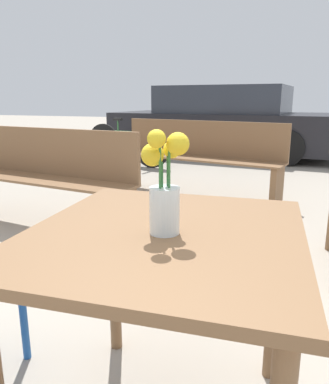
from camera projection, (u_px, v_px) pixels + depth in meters
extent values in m
cube|color=brown|center=(165.00, 234.00, 1.10)|extent=(0.84, 0.91, 0.03)
cylinder|color=brown|center=(114.00, 277.00, 1.61)|extent=(0.05, 0.05, 0.69)
cylinder|color=brown|center=(274.00, 298.00, 1.44)|extent=(0.05, 0.05, 0.69)
cylinder|color=silver|center=(165.00, 210.00, 1.05)|extent=(0.09, 0.09, 0.13)
cylinder|color=silver|center=(165.00, 219.00, 1.06)|extent=(0.08, 0.08, 0.07)
cylinder|color=#337038|center=(169.00, 191.00, 1.03)|extent=(0.01, 0.01, 0.23)
sphere|color=yellow|center=(178.00, 144.00, 0.98)|extent=(0.06, 0.06, 0.06)
cylinder|color=#337038|center=(168.00, 193.00, 1.06)|extent=(0.01, 0.01, 0.21)
sphere|color=yellow|center=(172.00, 149.00, 1.05)|extent=(0.05, 0.05, 0.05)
cylinder|color=#337038|center=(162.00, 196.00, 1.04)|extent=(0.01, 0.01, 0.19)
sphere|color=yellow|center=(153.00, 155.00, 1.02)|extent=(0.06, 0.06, 0.06)
cylinder|color=#337038|center=(161.00, 189.00, 1.02)|extent=(0.01, 0.01, 0.25)
sphere|color=yellow|center=(156.00, 139.00, 0.96)|extent=(0.05, 0.05, 0.05)
cylinder|color=#1E519E|center=(23.00, 314.00, 1.57)|extent=(0.03, 0.03, 0.42)
cube|color=brown|center=(31.00, 178.00, 3.16)|extent=(1.98, 0.60, 0.02)
cube|color=brown|center=(43.00, 151.00, 3.25)|extent=(1.94, 0.28, 0.40)
cube|color=brown|center=(123.00, 218.00, 2.82)|extent=(0.10, 0.33, 0.43)
cube|color=brown|center=(196.00, 158.00, 4.22)|extent=(2.00, 0.75, 0.02)
cube|color=brown|center=(202.00, 138.00, 4.30)|extent=(1.94, 0.43, 0.40)
cube|color=brown|center=(277.00, 187.00, 3.80)|extent=(0.12, 0.33, 0.43)
cube|color=brown|center=(130.00, 170.00, 4.73)|extent=(0.12, 0.33, 0.43)
cylinder|color=black|center=(104.00, 143.00, 6.49)|extent=(0.67, 0.17, 0.67)
cylinder|color=black|center=(151.00, 147.00, 6.01)|extent=(0.67, 0.17, 0.67)
cube|color=#2D6633|center=(126.00, 132.00, 6.20)|extent=(0.87, 0.20, 0.03)
cylinder|color=#2D6633|center=(118.00, 125.00, 6.26)|extent=(0.02, 0.02, 0.20)
cube|color=black|center=(118.00, 119.00, 6.24)|extent=(0.17, 0.09, 0.04)
cube|color=#2D6633|center=(149.00, 124.00, 5.94)|extent=(0.12, 0.44, 0.02)
cube|color=black|center=(223.00, 130.00, 7.49)|extent=(4.47, 2.22, 0.68)
cube|color=#2D333D|center=(225.00, 100.00, 7.34)|extent=(2.52, 1.90, 0.51)
cylinder|color=black|center=(298.00, 138.00, 7.75)|extent=(0.61, 0.23, 0.60)
cylinder|color=black|center=(287.00, 148.00, 6.22)|extent=(0.61, 0.23, 0.60)
cylinder|color=black|center=(178.00, 133.00, 8.84)|extent=(0.61, 0.23, 0.60)
cylinder|color=black|center=(144.00, 140.00, 7.31)|extent=(0.61, 0.23, 0.60)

